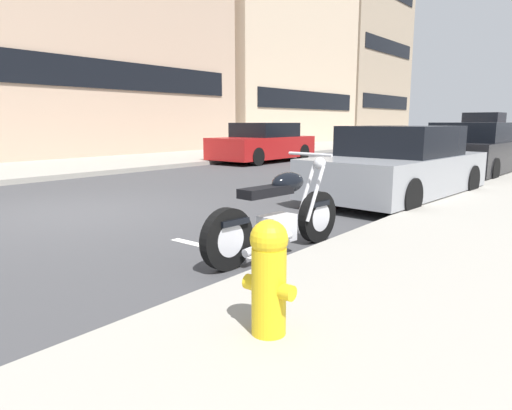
{
  "coord_description": "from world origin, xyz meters",
  "views": [
    {
      "loc": [
        -3.77,
        -6.98,
        1.47
      ],
      "look_at": [
        0.12,
        -3.85,
        0.57
      ],
      "focal_mm": 32.27,
      "sensor_mm": 36.0,
      "label": 1
    }
  ],
  "objects_px": {
    "parked_motorcycle": "(279,217)",
    "parked_car_near_corner": "(399,166)",
    "car_opposite_curb": "(263,143)",
    "parked_car_at_intersection": "(507,143)",
    "parked_car_mid_block": "(475,151)",
    "fire_hydrant": "(269,274)",
    "crossing_truck": "(496,131)"
  },
  "relations": [
    {
      "from": "crossing_truck",
      "to": "fire_hydrant",
      "type": "height_order",
      "value": "crossing_truck"
    },
    {
      "from": "parked_car_near_corner",
      "to": "car_opposite_curb",
      "type": "relative_size",
      "value": 1.0
    },
    {
      "from": "parked_motorcycle",
      "to": "parked_car_mid_block",
      "type": "height_order",
      "value": "parked_car_mid_block"
    },
    {
      "from": "parked_motorcycle",
      "to": "fire_hydrant",
      "type": "xyz_separation_m",
      "value": [
        -1.88,
        -1.29,
        0.1
      ]
    },
    {
      "from": "parked_car_mid_block",
      "to": "fire_hydrant",
      "type": "distance_m",
      "value": 11.54
    },
    {
      "from": "parked_motorcycle",
      "to": "car_opposite_curb",
      "type": "height_order",
      "value": "car_opposite_curb"
    },
    {
      "from": "parked_motorcycle",
      "to": "parked_car_near_corner",
      "type": "distance_m",
      "value": 4.44
    },
    {
      "from": "parked_car_near_corner",
      "to": "crossing_truck",
      "type": "height_order",
      "value": "crossing_truck"
    },
    {
      "from": "parked_car_near_corner",
      "to": "fire_hydrant",
      "type": "distance_m",
      "value": 6.52
    },
    {
      "from": "parked_car_near_corner",
      "to": "fire_hydrant",
      "type": "relative_size",
      "value": 5.87
    },
    {
      "from": "crossing_truck",
      "to": "fire_hydrant",
      "type": "bearing_deg",
      "value": 101.85
    },
    {
      "from": "parked_motorcycle",
      "to": "parked_car_mid_block",
      "type": "relative_size",
      "value": 0.48
    },
    {
      "from": "parked_car_near_corner",
      "to": "parked_car_at_intersection",
      "type": "xyz_separation_m",
      "value": [
        10.85,
        0.17,
        0.04
      ]
    },
    {
      "from": "parked_car_near_corner",
      "to": "car_opposite_curb",
      "type": "bearing_deg",
      "value": 58.56
    },
    {
      "from": "car_opposite_curb",
      "to": "fire_hydrant",
      "type": "distance_m",
      "value": 14.55
    },
    {
      "from": "crossing_truck",
      "to": "car_opposite_curb",
      "type": "distance_m",
      "value": 18.07
    },
    {
      "from": "parked_car_at_intersection",
      "to": "car_opposite_curb",
      "type": "xyz_separation_m",
      "value": [
        -5.7,
        7.12,
        -0.01
      ]
    },
    {
      "from": "parked_motorcycle",
      "to": "parked_car_near_corner",
      "type": "height_order",
      "value": "parked_car_near_corner"
    },
    {
      "from": "car_opposite_curb",
      "to": "fire_hydrant",
      "type": "bearing_deg",
      "value": 37.68
    },
    {
      "from": "parked_car_near_corner",
      "to": "car_opposite_curb",
      "type": "height_order",
      "value": "car_opposite_curb"
    },
    {
      "from": "crossing_truck",
      "to": "car_opposite_curb",
      "type": "relative_size",
      "value": 1.24
    },
    {
      "from": "parked_car_near_corner",
      "to": "car_opposite_curb",
      "type": "distance_m",
      "value": 8.92
    },
    {
      "from": "parked_motorcycle",
      "to": "parked_car_near_corner",
      "type": "relative_size",
      "value": 0.49
    },
    {
      "from": "parked_car_at_intersection",
      "to": "parked_car_near_corner",
      "type": "bearing_deg",
      "value": -177.98
    },
    {
      "from": "parked_motorcycle",
      "to": "parked_car_mid_block",
      "type": "distance_m",
      "value": 9.56
    },
    {
      "from": "car_opposite_curb",
      "to": "fire_hydrant",
      "type": "xyz_separation_m",
      "value": [
        -11.45,
        -8.97,
        -0.15
      ]
    },
    {
      "from": "parked_car_mid_block",
      "to": "fire_hydrant",
      "type": "height_order",
      "value": "parked_car_mid_block"
    },
    {
      "from": "car_opposite_curb",
      "to": "parked_motorcycle",
      "type": "bearing_deg",
      "value": 38.35
    },
    {
      "from": "parked_car_mid_block",
      "to": "fire_hydrant",
      "type": "bearing_deg",
      "value": -169.89
    },
    {
      "from": "parked_car_at_intersection",
      "to": "parked_motorcycle",
      "type": "bearing_deg",
      "value": -176.73
    },
    {
      "from": "parked_motorcycle",
      "to": "car_opposite_curb",
      "type": "xyz_separation_m",
      "value": [
        9.57,
        7.68,
        0.25
      ]
    },
    {
      "from": "parked_car_mid_block",
      "to": "crossing_truck",
      "type": "distance_m",
      "value": 17.83
    }
  ]
}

